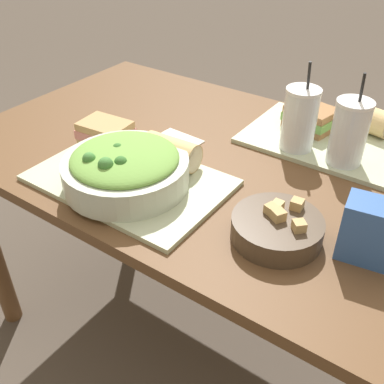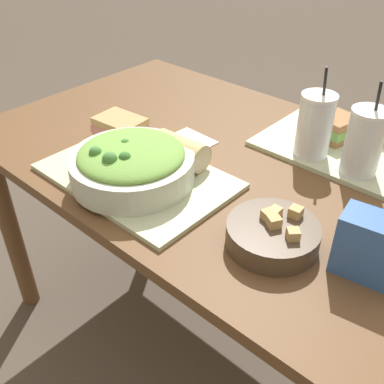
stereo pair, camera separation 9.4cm
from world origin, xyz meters
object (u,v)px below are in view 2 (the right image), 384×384
(drink_cup_dark, at_px, (315,127))
(drink_cup_red, at_px, (363,144))
(napkin_folded, at_px, (191,140))
(chip_bag, at_px, (372,247))
(baguette_near, at_px, (181,151))
(sandwich_near, at_px, (121,129))
(soup_bowl, at_px, (273,234))
(salad_bowl, at_px, (132,163))
(sandwich_far, at_px, (330,125))

(drink_cup_dark, height_order, drink_cup_red, same)
(drink_cup_red, xyz_separation_m, napkin_folded, (-0.42, -0.14, -0.09))
(drink_cup_dark, distance_m, chip_bag, 0.41)
(drink_cup_dark, bearing_deg, napkin_folded, -154.65)
(drink_cup_red, height_order, napkin_folded, drink_cup_red)
(baguette_near, height_order, napkin_folded, baguette_near)
(drink_cup_dark, bearing_deg, chip_bag, -46.10)
(sandwich_near, distance_m, drink_cup_red, 0.61)
(soup_bowl, height_order, drink_cup_red, drink_cup_red)
(salad_bowl, relative_size, baguette_near, 2.05)
(soup_bowl, bearing_deg, drink_cup_dark, 108.32)
(baguette_near, distance_m, napkin_folded, 0.15)
(salad_bowl, relative_size, drink_cup_red, 1.24)
(baguette_near, relative_size, sandwich_far, 0.94)
(salad_bowl, xyz_separation_m, chip_bag, (0.53, 0.09, 0.00))
(soup_bowl, xyz_separation_m, chip_bag, (0.17, 0.05, 0.04))
(sandwich_near, height_order, baguette_near, baguette_near)
(soup_bowl, xyz_separation_m, baguette_near, (-0.33, 0.09, 0.02))
(baguette_near, xyz_separation_m, drink_cup_dark, (0.21, 0.26, 0.04))
(sandwich_near, distance_m, baguette_near, 0.21)
(soup_bowl, relative_size, napkin_folded, 1.39)
(soup_bowl, bearing_deg, sandwich_far, 105.39)
(napkin_folded, bearing_deg, drink_cup_red, 18.19)
(drink_cup_dark, height_order, napkin_folded, drink_cup_dark)
(salad_bowl, height_order, chip_bag, chip_bag)
(baguette_near, height_order, drink_cup_red, drink_cup_red)
(sandwich_near, distance_m, sandwich_far, 0.57)
(soup_bowl, distance_m, sandwich_far, 0.49)
(sandwich_near, bearing_deg, salad_bowl, -37.76)
(sandwich_far, relative_size, napkin_folded, 1.14)
(sandwich_far, bearing_deg, soup_bowl, -63.25)
(sandwich_far, relative_size, chip_bag, 1.14)
(salad_bowl, distance_m, drink_cup_dark, 0.46)
(soup_bowl, bearing_deg, napkin_folded, 152.59)
(drink_cup_dark, bearing_deg, sandwich_near, -146.69)
(salad_bowl, distance_m, soup_bowl, 0.37)
(soup_bowl, xyz_separation_m, sandwich_near, (-0.53, 0.07, 0.02))
(soup_bowl, height_order, sandwich_near, sandwich_near)
(salad_bowl, height_order, drink_cup_dark, drink_cup_dark)
(drink_cup_dark, relative_size, drink_cup_red, 1.00)
(sandwich_far, relative_size, drink_cup_red, 0.64)
(soup_bowl, relative_size, drink_cup_red, 0.79)
(baguette_near, height_order, drink_cup_dark, drink_cup_dark)
(soup_bowl, distance_m, sandwich_near, 0.54)
(salad_bowl, bearing_deg, soup_bowl, 6.32)
(napkin_folded, bearing_deg, baguette_near, -57.91)
(sandwich_near, height_order, chip_bag, chip_bag)
(soup_bowl, xyz_separation_m, drink_cup_dark, (-0.11, 0.35, 0.06))
(sandwich_far, xyz_separation_m, drink_cup_dark, (0.01, -0.12, 0.04))
(salad_bowl, bearing_deg, sandwich_near, 146.91)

